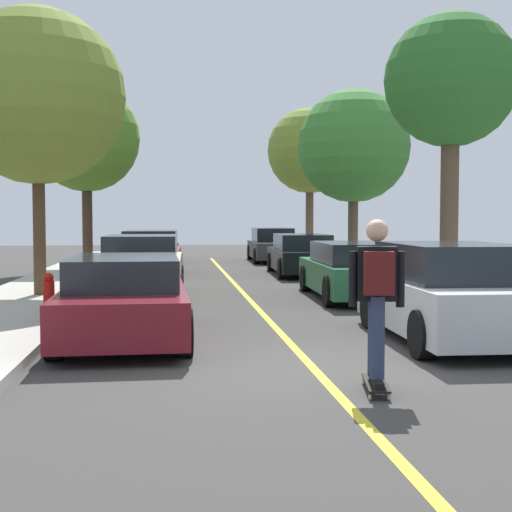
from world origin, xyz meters
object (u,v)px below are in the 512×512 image
object	(u,v)px
street_tree_right_near	(354,146)
street_tree_right_far	(310,151)
parked_car_right_near	(355,270)
parked_car_left_near	(142,267)
street_tree_right_nearest	(451,83)
parked_car_left_far	(151,253)
street_tree_left_nearest	(37,97)
skateboarder	(377,290)
fire_hydrant	(49,292)
parked_car_right_nearest	(451,293)
parked_car_right_far	(302,255)
parked_car_left_farthest	(156,246)
parked_car_right_farthest	(272,245)
street_tree_left_near	(86,139)
parked_car_left_nearest	(125,298)
skateboard	(376,383)

from	to	relation	value
street_tree_right_near	street_tree_right_far	bearing A→B (deg)	90.00
parked_car_right_near	street_tree_right_far	distance (m)	17.47
parked_car_left_near	parked_car_right_near	size ratio (longest dim) A/B	0.92
street_tree_right_nearest	parked_car_left_far	bearing A→B (deg)	132.53
street_tree_left_nearest	skateboarder	xyz separation A→B (m)	(5.01, -8.88, -3.37)
street_tree_left_nearest	street_tree_right_far	xyz separation A→B (m)	(9.19, 16.48, 0.46)
fire_hydrant	skateboarder	world-z (taller)	skateboarder
skateboarder	street_tree_right_far	bearing A→B (deg)	80.65
parked_car_right_nearest	street_tree_left_nearest	distance (m)	9.91
parked_car_right_far	parked_car_left_farthest	bearing A→B (deg)	122.27
parked_car_right_farthest	parked_car_right_nearest	bearing A→B (deg)	-90.00
parked_car_right_far	street_tree_right_far	xyz separation A→B (m)	(2.19, 10.09, 4.27)
parked_car_right_farthest	fire_hydrant	distance (m)	17.45
street_tree_left_near	street_tree_right_nearest	world-z (taller)	street_tree_right_nearest
parked_car_right_farthest	street_tree_left_near	distance (m)	9.17
parked_car_left_near	skateboarder	world-z (taller)	skateboarder
parked_car_left_nearest	parked_car_right_far	distance (m)	12.55
parked_car_right_near	parked_car_left_far	bearing A→B (deg)	122.33
street_tree_right_near	fire_hydrant	world-z (taller)	street_tree_right_near
street_tree_left_near	street_tree_right_nearest	bearing A→B (deg)	-44.77
parked_car_left_far	fire_hydrant	world-z (taller)	parked_car_left_far
street_tree_right_far	parked_car_right_nearest	bearing A→B (deg)	-95.58
skateboard	street_tree_right_nearest	bearing A→B (deg)	63.86
parked_car_right_far	street_tree_right_nearest	world-z (taller)	street_tree_right_nearest
street_tree_left_nearest	parked_car_left_far	bearing A→B (deg)	73.25
parked_car_left_near	street_tree_left_nearest	size ratio (longest dim) A/B	0.68
parked_car_left_farthest	street_tree_right_near	bearing A→B (deg)	-38.62
street_tree_left_near	street_tree_right_near	xyz separation A→B (m)	(9.19, -0.34, -0.17)
skateboard	parked_car_right_nearest	bearing A→B (deg)	55.73
parked_car_right_nearest	fire_hydrant	size ratio (longest dim) A/B	5.80
parked_car_right_nearest	street_tree_left_near	size ratio (longest dim) A/B	0.66
parked_car_left_near	skateboard	world-z (taller)	parked_car_left_near
street_tree_left_near	street_tree_right_near	distance (m)	9.20
parked_car_left_far	street_tree_left_near	xyz separation A→B (m)	(-2.19, 1.49, 3.79)
parked_car_right_farthest	street_tree_right_near	world-z (taller)	street_tree_right_near
skateboard	street_tree_right_near	bearing A→B (deg)	76.42
parked_car_left_farthest	parked_car_right_farthest	world-z (taller)	parked_car_right_farthest
parked_car_left_farthest	street_tree_right_far	size ratio (longest dim) A/B	0.60
parked_car_left_nearest	parked_car_left_farthest	xyz separation A→B (m)	(-0.00, 19.21, 0.04)
parked_car_left_near	street_tree_left_near	size ratio (longest dim) A/B	0.69
parked_car_right_farthest	fire_hydrant	bearing A→B (deg)	-111.20
parked_car_left_far	skateboard	size ratio (longest dim) A/B	4.99
street_tree_left_near	street_tree_right_far	bearing A→B (deg)	40.01
parked_car_left_far	street_tree_left_nearest	xyz separation A→B (m)	(-2.19, -7.28, 3.74)
parked_car_right_farthest	parked_car_left_nearest	bearing A→B (deg)	-104.58
street_tree_left_nearest	skateboard	bearing A→B (deg)	-60.44
parked_car_left_near	street_tree_right_far	size ratio (longest dim) A/B	0.63
street_tree_right_far	skateboarder	bearing A→B (deg)	-99.35
street_tree_right_near	street_tree_left_near	bearing A→B (deg)	177.87
parked_car_right_nearest	parked_car_right_near	size ratio (longest dim) A/B	0.88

